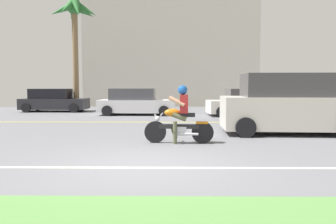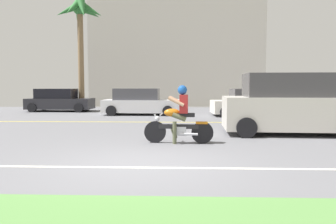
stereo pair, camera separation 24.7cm
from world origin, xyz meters
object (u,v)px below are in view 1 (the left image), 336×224
(parked_car_1, at_px, (136,102))
(suv_nearby, at_px, (289,105))
(motorcyclist, at_px, (179,119))
(parked_car_0, at_px, (54,101))
(palm_tree_0, at_px, (75,18))
(parked_car_2, at_px, (245,103))

(parked_car_1, bearing_deg, suv_nearby, -50.29)
(parked_car_1, bearing_deg, motorcyclist, -76.28)
(parked_car_0, relative_size, palm_tree_0, 0.56)
(parked_car_0, height_order, palm_tree_0, palm_tree_0)
(palm_tree_0, bearing_deg, motorcyclist, -62.11)
(suv_nearby, relative_size, palm_tree_0, 0.64)
(parked_car_0, xyz_separation_m, parked_car_1, (5.41, -2.28, 0.01))
(suv_nearby, relative_size, parked_car_0, 1.15)
(parked_car_0, bearing_deg, motorcyclist, -56.18)
(palm_tree_0, bearing_deg, suv_nearby, -44.97)
(suv_nearby, height_order, parked_car_1, suv_nearby)
(motorcyclist, relative_size, palm_tree_0, 0.27)
(parked_car_0, bearing_deg, palm_tree_0, 26.36)
(motorcyclist, xyz_separation_m, palm_tree_0, (-6.36, 12.02, 5.17))
(motorcyclist, distance_m, parked_car_2, 9.38)
(parked_car_0, height_order, parked_car_2, parked_car_2)
(parked_car_1, bearing_deg, parked_car_0, 157.14)
(parked_car_0, distance_m, parked_car_2, 11.70)
(motorcyclist, relative_size, parked_car_1, 0.46)
(motorcyclist, distance_m, suv_nearby, 4.22)
(parked_car_0, distance_m, parked_car_1, 5.87)
(suv_nearby, bearing_deg, palm_tree_0, 135.03)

